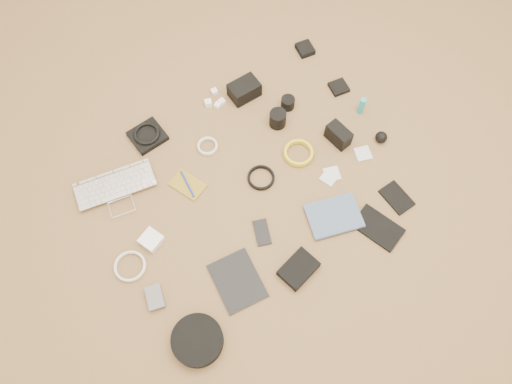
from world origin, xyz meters
TOP-DOWN VIEW (x-y plane):
  - laptop at (-0.47, 0.32)m, footprint 0.39×0.32m
  - headphone_pouch at (-0.22, 0.50)m, footprint 0.15×0.14m
  - headphones at (-0.22, 0.50)m, footprint 0.14×0.14m
  - charger_a at (0.11, 0.48)m, footprint 0.04×0.04m
  - charger_b at (0.14, 0.44)m, footprint 0.04×0.04m
  - charger_c at (0.17, 0.52)m, footprint 0.03×0.03m
  - charger_d at (0.16, 0.45)m, footprint 0.03×0.03m
  - dslr_camera at (0.28, 0.42)m, footprint 0.14×0.10m
  - lens_pouch at (0.68, 0.46)m, footprint 0.09×0.10m
  - notebook_olive at (-0.21, 0.19)m, footprint 0.14×0.17m
  - pen_blue at (-0.21, 0.19)m, footprint 0.03×0.14m
  - cable_white_a at (-0.03, 0.29)m, footprint 0.11×0.11m
  - lens_a at (0.30, 0.20)m, footprint 0.10×0.10m
  - lens_b at (0.40, 0.25)m, footprint 0.08×0.08m
  - card_reader at (0.66, 0.18)m, footprint 0.10×0.10m
  - power_brick at (-0.47, 0.06)m, footprint 0.10×0.10m
  - cable_white_b at (-0.60, 0.02)m, footprint 0.16×0.16m
  - cable_black at (0.07, 0.02)m, footprint 0.15×0.15m
  - cable_yellow at (0.28, 0.02)m, footprint 0.14×0.14m
  - flash at (0.47, -0.03)m, footprint 0.07×0.12m
  - lens_cleaner at (0.65, 0.02)m, footprint 0.04×0.04m
  - battery_charger at (-0.59, -0.15)m, footprint 0.09×0.11m
  - tablet at (-0.29, -0.29)m, footprint 0.21×0.25m
  - phone at (-0.08, -0.18)m, footprint 0.10×0.13m
  - filter_case_left at (0.31, -0.16)m, footprint 0.08×0.08m
  - filter_case_mid at (0.33, -0.15)m, footprint 0.09×0.09m
  - filter_case_right at (0.51, -0.16)m, footprint 0.09×0.09m
  - air_blower at (0.62, -0.15)m, footprint 0.07×0.07m
  - headphone_case at (-0.55, -0.39)m, footprint 0.21×0.21m
  - drive_case at (-0.06, -0.40)m, footprint 0.17×0.13m
  - paperback at (0.17, -0.39)m, footprint 0.27×0.23m
  - notebook_black_a at (0.32, -0.46)m, footprint 0.17×0.22m
  - notebook_black_b at (0.48, -0.41)m, footprint 0.10×0.14m

SIDE VIEW (x-z plane):
  - notebook_olive at x=-0.21m, z-range 0.00..0.01m
  - phone at x=-0.08m, z-range 0.00..0.01m
  - filter_case_left at x=0.31m, z-range 0.00..0.01m
  - filter_case_mid at x=0.33m, z-range 0.00..0.01m
  - filter_case_right at x=0.51m, z-range 0.00..0.01m
  - tablet at x=-0.29m, z-range 0.00..0.01m
  - cable_black at x=0.07m, z-range 0.00..0.01m
  - cable_white_a at x=-0.03m, z-range 0.00..0.01m
  - cable_white_b at x=-0.60m, z-range 0.00..0.01m
  - notebook_black_b at x=0.48m, z-range 0.00..0.01m
  - notebook_black_a at x=0.32m, z-range 0.00..0.01m
  - cable_yellow at x=0.28m, z-range 0.00..0.02m
  - card_reader at x=0.66m, z-range 0.00..0.02m
  - paperback at x=0.17m, z-range 0.00..0.02m
  - pen_blue at x=-0.21m, z-range 0.01..0.02m
  - charger_b at x=0.14m, z-range 0.00..0.03m
  - charger_d at x=0.16m, z-range 0.00..0.03m
  - headphone_pouch at x=-0.22m, z-range 0.00..0.03m
  - charger_c at x=0.17m, z-range 0.00..0.03m
  - battery_charger at x=-0.59m, z-range 0.00..0.03m
  - laptop at x=-0.47m, z-range 0.00..0.03m
  - charger_a at x=0.11m, z-range 0.00..0.03m
  - lens_pouch at x=0.68m, z-range 0.00..0.03m
  - power_brick at x=-0.47m, z-range 0.00..0.03m
  - drive_case at x=-0.06m, z-range 0.00..0.04m
  - headphone_case at x=-0.55m, z-range 0.00..0.05m
  - air_blower at x=0.62m, z-range 0.00..0.05m
  - lens_b at x=0.40m, z-range 0.00..0.06m
  - headphones at x=-0.22m, z-range 0.03..0.04m
  - dslr_camera at x=0.28m, z-range 0.00..0.08m
  - lens_a at x=0.30m, z-range 0.00..0.08m
  - flash at x=0.47m, z-range 0.00..0.09m
  - lens_cleaner at x=0.65m, z-range 0.00..0.10m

